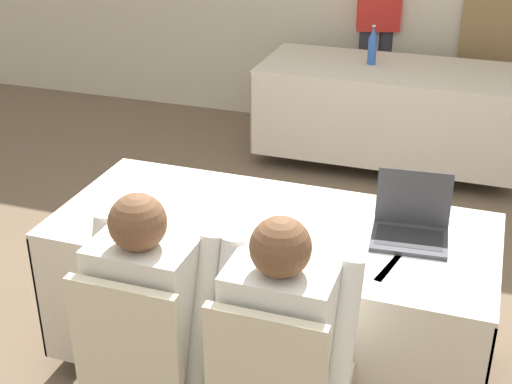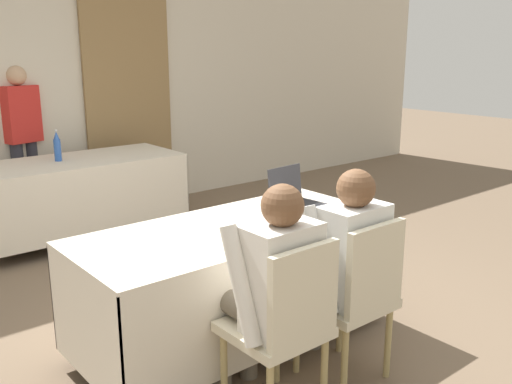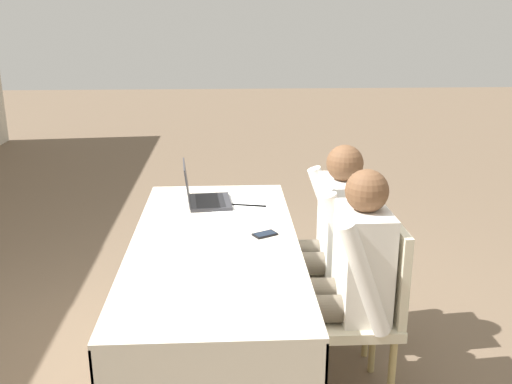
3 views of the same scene
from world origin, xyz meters
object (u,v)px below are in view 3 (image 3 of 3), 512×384
object	(u,v)px
person_white_shirt	(328,234)
laptop	(203,196)
chair_near_right	(345,260)
cell_phone	(265,234)
person_checkered_shirt	(346,273)
chair_near_left	(365,303)

from	to	relation	value
person_white_shirt	laptop	bearing A→B (deg)	-114.69
chair_near_right	person_white_shirt	distance (m)	0.19
laptop	cell_phone	size ratio (longest dim) A/B	2.36
cell_phone	person_checkered_shirt	world-z (taller)	person_checkered_shirt
chair_near_right	person_white_shirt	bearing A→B (deg)	-90.00
laptop	chair_near_left	size ratio (longest dim) A/B	0.36
person_checkered_shirt	chair_near_right	bearing A→B (deg)	168.25
chair_near_left	person_white_shirt	bearing A→B (deg)	-168.25
laptop	person_white_shirt	bearing A→B (deg)	-119.66
cell_phone	person_white_shirt	size ratio (longest dim) A/B	0.12
cell_phone	person_white_shirt	distance (m)	0.43
chair_near_right	cell_phone	bearing A→B (deg)	-66.67
chair_near_left	person_checkered_shirt	xyz separation A→B (m)	(0.00, 0.10, 0.16)
cell_phone	chair_near_right	world-z (taller)	chair_near_right
chair_near_left	person_checkered_shirt	world-z (taller)	person_checkered_shirt
laptop	cell_phone	bearing A→B (deg)	-152.29
laptop	person_checkered_shirt	xyz separation A→B (m)	(-0.82, -0.70, -0.13)
laptop	person_white_shirt	size ratio (longest dim) A/B	0.28
laptop	cell_phone	xyz separation A→B (m)	(-0.52, -0.34, -0.04)
chair_near_right	laptop	bearing A→B (deg)	-111.82
chair_near_left	cell_phone	bearing A→B (deg)	-122.44
cell_phone	chair_near_left	distance (m)	0.61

